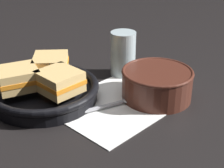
% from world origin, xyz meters
% --- Properties ---
extents(ground_plane, '(4.00, 4.00, 0.00)m').
position_xyz_m(ground_plane, '(0.00, 0.00, 0.00)').
color(ground_plane, black).
extents(napkin, '(0.26, 0.22, 0.00)m').
position_xyz_m(napkin, '(-0.03, -0.04, 0.00)').
color(napkin, white).
rests_on(napkin, ground_plane).
extents(soup_bowl, '(0.17, 0.17, 0.07)m').
position_xyz_m(soup_bowl, '(0.07, -0.08, 0.04)').
color(soup_bowl, '#4C2319').
rests_on(soup_bowl, ground_plane).
extents(spoon, '(0.16, 0.06, 0.01)m').
position_xyz_m(spoon, '(-0.01, -0.05, 0.01)').
color(spoon, '#B7B7BC').
rests_on(spoon, napkin).
extents(skillet, '(0.25, 0.25, 0.04)m').
position_xyz_m(skillet, '(-0.13, 0.09, 0.02)').
color(skillet, black).
rests_on(skillet, ground_plane).
extents(sandwich_near_left, '(0.11, 0.11, 0.05)m').
position_xyz_m(sandwich_near_left, '(-0.18, 0.11, 0.06)').
color(sandwich_near_left, '#DBB26B').
rests_on(sandwich_near_left, skillet).
extents(sandwich_near_right, '(0.08, 0.09, 0.05)m').
position_xyz_m(sandwich_near_right, '(-0.12, 0.04, 0.06)').
color(sandwich_near_right, '#DBB26B').
rests_on(sandwich_near_right, skillet).
extents(sandwich_far_left, '(0.12, 0.12, 0.05)m').
position_xyz_m(sandwich_far_left, '(-0.08, 0.12, 0.06)').
color(sandwich_far_left, '#DBB26B').
rests_on(sandwich_far_left, skillet).
extents(drinking_glass, '(0.07, 0.07, 0.12)m').
position_xyz_m(drinking_glass, '(0.11, 0.06, 0.06)').
color(drinking_glass, silver).
rests_on(drinking_glass, ground_plane).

